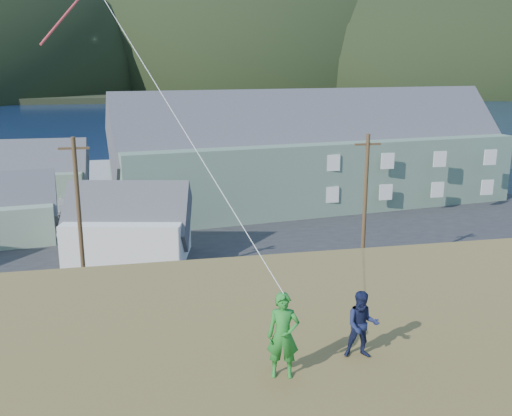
% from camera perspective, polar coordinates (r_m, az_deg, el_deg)
% --- Properties ---
extents(ground, '(900.00, 900.00, 0.00)m').
position_cam_1_polar(ground, '(32.39, -8.54, -9.95)').
color(ground, '#0A1638').
rests_on(ground, ground).
extents(grass_strip, '(110.00, 8.00, 0.10)m').
position_cam_1_polar(grass_strip, '(30.56, -8.32, -11.38)').
color(grass_strip, '#4C3D19').
rests_on(grass_strip, ground).
extents(waterfront_lot, '(72.00, 36.00, 0.12)m').
position_cam_1_polar(waterfront_lot, '(48.39, -9.75, -1.70)').
color(waterfront_lot, '#28282B').
rests_on(waterfront_lot, ground).
extents(wharf, '(26.00, 14.00, 0.90)m').
position_cam_1_polar(wharf, '(70.87, -15.35, 3.40)').
color(wharf, gray).
rests_on(wharf, ground).
extents(far_shore, '(900.00, 320.00, 2.00)m').
position_cam_1_polar(far_shore, '(359.76, -11.75, 12.04)').
color(far_shore, black).
rests_on(far_shore, ground).
extents(far_hills, '(760.00, 265.00, 143.00)m').
position_cam_1_polar(far_hills, '(311.32, -5.01, 12.16)').
color(far_hills, black).
rests_on(far_hills, ground).
extents(lodge, '(38.44, 15.26, 13.15)m').
position_cam_1_polar(lodge, '(54.37, 5.87, 5.57)').
color(lodge, slate).
rests_on(lodge, waterfront_lot).
extents(shed_white, '(9.20, 7.05, 6.59)m').
position_cam_1_polar(shed_white, '(39.58, -12.65, -1.73)').
color(shed_white, white).
rests_on(shed_white, waterfront_lot).
extents(shed_palegreen_far, '(11.55, 6.74, 7.72)m').
position_cam_1_polar(shed_palegreen_far, '(57.28, -22.15, 2.89)').
color(shed_palegreen_far, slate).
rests_on(shed_palegreen_far, waterfront_lot).
extents(utility_poles, '(28.56, 0.24, 9.36)m').
position_cam_1_polar(utility_poles, '(32.25, -14.38, -1.50)').
color(utility_poles, '#47331E').
rests_on(utility_poles, waterfront_lot).
extents(parked_cars, '(22.83, 10.64, 1.51)m').
position_cam_1_polar(parked_cars, '(52.24, -16.23, 0.00)').
color(parked_cars, black).
rests_on(parked_cars, waterfront_lot).
extents(kite_flyer_green, '(0.72, 0.56, 1.74)m').
position_cam_1_polar(kite_flyer_green, '(11.36, 2.73, -12.61)').
color(kite_flyer_green, '#217B27').
rests_on(kite_flyer_green, hillside).
extents(kite_flyer_navy, '(0.81, 0.70, 1.46)m').
position_cam_1_polar(kite_flyer_navy, '(12.29, 10.57, -11.41)').
color(kite_flyer_navy, '#171D3F').
rests_on(kite_flyer_navy, hillside).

